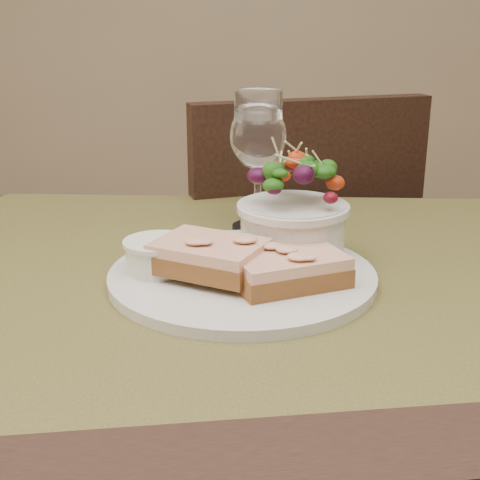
{
  "coord_description": "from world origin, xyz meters",
  "views": [
    {
      "loc": [
        0.03,
        -0.65,
        1.03
      ],
      "look_at": [
        0.0,
        0.0,
        0.81
      ],
      "focal_mm": 50.0,
      "sensor_mm": 36.0,
      "label": 1
    }
  ],
  "objects_px": {
    "dinner_plate": "(242,276)",
    "ramekin": "(158,254)",
    "chair_far": "(272,374)",
    "sandwich_front": "(286,268)",
    "cafe_table": "(236,377)",
    "sandwich_back": "(210,256)",
    "salad_bowl": "(293,205)",
    "wine_glass": "(258,140)"
  },
  "relations": [
    {
      "from": "dinner_plate",
      "to": "sandwich_front",
      "type": "relative_size",
      "value": 2.08
    },
    {
      "from": "salad_bowl",
      "to": "wine_glass",
      "type": "relative_size",
      "value": 0.73
    },
    {
      "from": "sandwich_front",
      "to": "cafe_table",
      "type": "bearing_deg",
      "value": 162.41
    },
    {
      "from": "sandwich_front",
      "to": "ramekin",
      "type": "distance_m",
      "value": 0.14
    },
    {
      "from": "chair_far",
      "to": "sandwich_front",
      "type": "xyz_separation_m",
      "value": [
        0.01,
        -0.62,
        0.48
      ]
    },
    {
      "from": "chair_far",
      "to": "sandwich_front",
      "type": "distance_m",
      "value": 0.78
    },
    {
      "from": "dinner_plate",
      "to": "sandwich_back",
      "type": "distance_m",
      "value": 0.05
    },
    {
      "from": "ramekin",
      "to": "salad_bowl",
      "type": "height_order",
      "value": "salad_bowl"
    },
    {
      "from": "ramekin",
      "to": "wine_glass",
      "type": "relative_size",
      "value": 0.4
    },
    {
      "from": "sandwich_back",
      "to": "salad_bowl",
      "type": "xyz_separation_m",
      "value": [
        0.09,
        0.08,
        0.04
      ]
    },
    {
      "from": "dinner_plate",
      "to": "ramekin",
      "type": "bearing_deg",
      "value": -178.46
    },
    {
      "from": "sandwich_back",
      "to": "ramekin",
      "type": "distance_m",
      "value": 0.06
    },
    {
      "from": "cafe_table",
      "to": "wine_glass",
      "type": "relative_size",
      "value": 4.57
    },
    {
      "from": "salad_bowl",
      "to": "wine_glass",
      "type": "xyz_separation_m",
      "value": [
        -0.04,
        0.13,
        0.05
      ]
    },
    {
      "from": "chair_far",
      "to": "ramekin",
      "type": "height_order",
      "value": "chair_far"
    },
    {
      "from": "ramekin",
      "to": "dinner_plate",
      "type": "bearing_deg",
      "value": 1.54
    },
    {
      "from": "sandwich_front",
      "to": "sandwich_back",
      "type": "bearing_deg",
      "value": 147.73
    },
    {
      "from": "cafe_table",
      "to": "dinner_plate",
      "type": "xyz_separation_m",
      "value": [
        0.01,
        0.04,
        0.11
      ]
    },
    {
      "from": "ramekin",
      "to": "wine_glass",
      "type": "distance_m",
      "value": 0.24
    },
    {
      "from": "sandwich_front",
      "to": "salad_bowl",
      "type": "height_order",
      "value": "salad_bowl"
    },
    {
      "from": "cafe_table",
      "to": "salad_bowl",
      "type": "relative_size",
      "value": 6.3
    },
    {
      "from": "sandwich_back",
      "to": "sandwich_front",
      "type": "bearing_deg",
      "value": 15.96
    },
    {
      "from": "chair_far",
      "to": "cafe_table",
      "type": "bearing_deg",
      "value": 65.8
    },
    {
      "from": "salad_bowl",
      "to": "cafe_table",
      "type": "bearing_deg",
      "value": -122.93
    },
    {
      "from": "wine_glass",
      "to": "sandwich_back",
      "type": "bearing_deg",
      "value": -102.72
    },
    {
      "from": "dinner_plate",
      "to": "sandwich_back",
      "type": "bearing_deg",
      "value": -152.95
    },
    {
      "from": "salad_bowl",
      "to": "wine_glass",
      "type": "distance_m",
      "value": 0.15
    },
    {
      "from": "salad_bowl",
      "to": "wine_glass",
      "type": "bearing_deg",
      "value": 108.09
    },
    {
      "from": "sandwich_back",
      "to": "dinner_plate",
      "type": "bearing_deg",
      "value": 50.95
    },
    {
      "from": "cafe_table",
      "to": "wine_glass",
      "type": "distance_m",
      "value": 0.32
    },
    {
      "from": "sandwich_front",
      "to": "ramekin",
      "type": "relative_size",
      "value": 2.03
    },
    {
      "from": "salad_bowl",
      "to": "ramekin",
      "type": "bearing_deg",
      "value": -157.07
    },
    {
      "from": "sandwich_back",
      "to": "salad_bowl",
      "type": "distance_m",
      "value": 0.13
    },
    {
      "from": "cafe_table",
      "to": "sandwich_back",
      "type": "distance_m",
      "value": 0.14
    },
    {
      "from": "sandwich_back",
      "to": "salad_bowl",
      "type": "bearing_deg",
      "value": 64.57
    },
    {
      "from": "wine_glass",
      "to": "dinner_plate",
      "type": "bearing_deg",
      "value": -93.91
    },
    {
      "from": "chair_far",
      "to": "dinner_plate",
      "type": "height_order",
      "value": "chair_far"
    },
    {
      "from": "cafe_table",
      "to": "sandwich_back",
      "type": "relative_size",
      "value": 5.74
    },
    {
      "from": "chair_far",
      "to": "salad_bowl",
      "type": "bearing_deg",
      "value": 71.79
    },
    {
      "from": "cafe_table",
      "to": "sandwich_front",
      "type": "distance_m",
      "value": 0.14
    },
    {
      "from": "chair_far",
      "to": "sandwich_back",
      "type": "bearing_deg",
      "value": 62.95
    },
    {
      "from": "sandwich_front",
      "to": "salad_bowl",
      "type": "distance_m",
      "value": 0.1
    }
  ]
}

